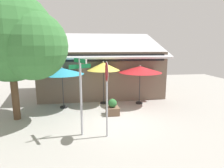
# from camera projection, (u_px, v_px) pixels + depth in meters

# --- Properties ---
(ground_plane) EXTENTS (28.00, 28.00, 0.10)m
(ground_plane) POSITION_uv_depth(u_px,v_px,m) (117.00, 121.00, 9.49)
(ground_plane) COLOR #9E9B93
(cafe_building) EXTENTS (9.04, 5.65, 4.70)m
(cafe_building) POSITION_uv_depth(u_px,v_px,m) (101.00, 71.00, 14.77)
(cafe_building) COLOR #705B4C
(cafe_building) RESTS_ON ground
(street_sign_post) EXTENTS (0.83, 0.89, 3.17)m
(street_sign_post) POSITION_uv_depth(u_px,v_px,m) (81.00, 89.00, 7.53)
(street_sign_post) COLOR #A8AAB2
(street_sign_post) RESTS_ON ground
(stop_sign) EXTENTS (0.07, 0.80, 3.06)m
(stop_sign) POSITION_uv_depth(u_px,v_px,m) (107.00, 85.00, 7.36)
(stop_sign) COLOR #A8AAB2
(stop_sign) RESTS_ON ground
(patio_umbrella_teal_left) EXTENTS (2.51, 2.51, 2.45)m
(patio_umbrella_teal_left) POSITION_uv_depth(u_px,v_px,m) (62.00, 71.00, 10.95)
(patio_umbrella_teal_left) COLOR black
(patio_umbrella_teal_left) RESTS_ON ground
(patio_umbrella_mustard_center) EXTENTS (2.03, 2.03, 2.70)m
(patio_umbrella_mustard_center) POSITION_uv_depth(u_px,v_px,m) (103.00, 67.00, 11.75)
(patio_umbrella_mustard_center) COLOR black
(patio_umbrella_mustard_center) RESTS_ON ground
(patio_umbrella_crimson_right) EXTENTS (2.67, 2.67, 2.47)m
(patio_umbrella_crimson_right) POSITION_uv_depth(u_px,v_px,m) (140.00, 69.00, 11.78)
(patio_umbrella_crimson_right) COLOR black
(patio_umbrella_crimson_right) RESTS_ON ground
(shade_tree) EXTENTS (4.84, 4.23, 6.18)m
(shade_tree) POSITION_uv_depth(u_px,v_px,m) (16.00, 39.00, 8.76)
(shade_tree) COLOR brown
(shade_tree) RESTS_ON ground
(sidewalk_planter) EXTENTS (0.68, 0.68, 0.87)m
(sidewalk_planter) POSITION_uv_depth(u_px,v_px,m) (112.00, 108.00, 10.20)
(sidewalk_planter) COLOR brown
(sidewalk_planter) RESTS_ON ground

